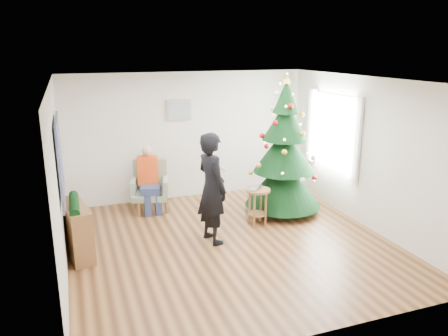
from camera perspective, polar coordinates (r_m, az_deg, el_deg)
name	(u,v)px	position (r m, az deg, el deg)	size (l,w,h in m)	color
floor	(231,243)	(7.17, 0.88, -9.79)	(5.00, 5.00, 0.00)	brown
ceiling	(231,80)	(6.50, 0.97, 11.40)	(5.00, 5.00, 0.00)	white
wall_back	(188,136)	(9.04, -4.68, 4.19)	(5.00, 5.00, 0.00)	silver
wall_front	(317,226)	(4.59, 12.06, -7.45)	(5.00, 5.00, 0.00)	silver
wall_left	(59,182)	(6.32, -20.80, -1.74)	(5.00, 5.00, 0.00)	silver
wall_right	(366,153)	(7.93, 18.09, 1.87)	(5.00, 5.00, 0.00)	silver
window_panel	(333,132)	(8.67, 14.05, 4.63)	(0.04, 1.30, 1.40)	white
curtains	(332,132)	(8.65, 13.88, 4.62)	(0.05, 1.75, 1.50)	white
christmas_tree	(284,153)	(8.22, 7.87, 2.02)	(1.44, 1.44, 2.60)	#3F2816
stool	(258,206)	(7.80, 4.40, -5.02)	(0.44, 0.44, 0.66)	brown
laptop	(258,188)	(7.69, 4.46, -2.67)	(0.36, 0.23, 0.03)	silver
armchair	(150,193)	(8.57, -9.61, -3.17)	(0.80, 0.77, 0.97)	gray
seated_person	(149,179)	(8.44, -9.74, -1.40)	(0.45, 0.60, 1.27)	navy
standing_man	(212,188)	(6.94, -1.60, -2.66)	(0.66, 0.43, 1.81)	black
game_controller	(224,169)	(6.88, -0.01, -0.19)	(0.04, 0.13, 0.04)	white
console	(77,230)	(7.02, -18.68, -7.69)	(0.30, 1.00, 0.80)	brown
garland	(74,204)	(6.87, -18.98, -4.46)	(0.14, 0.14, 0.90)	black
tapestry	(60,159)	(6.55, -20.64, 1.12)	(0.03, 1.50, 1.15)	black
framed_picture	(179,110)	(8.87, -5.95, 7.54)	(0.52, 0.05, 0.42)	tan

